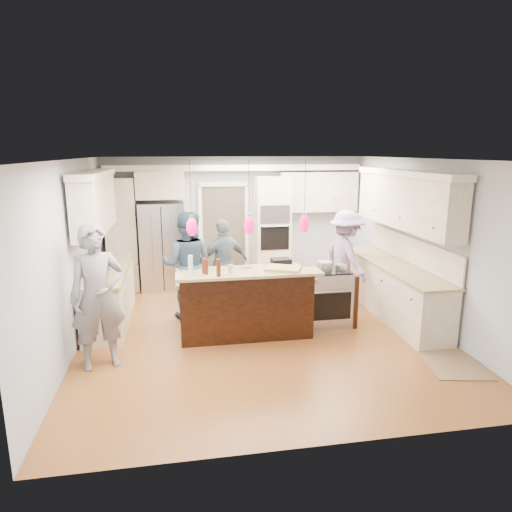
{
  "coord_description": "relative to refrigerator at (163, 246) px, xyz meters",
  "views": [
    {
      "loc": [
        -1.25,
        -6.76,
        2.82
      ],
      "look_at": [
        0.0,
        0.35,
        1.15
      ],
      "focal_mm": 32.0,
      "sensor_mm": 36.0,
      "label": 1
    }
  ],
  "objects": [
    {
      "name": "ground_plane",
      "position": [
        1.55,
        -2.64,
        -0.9
      ],
      "size": [
        6.0,
        6.0,
        0.0
      ],
      "primitive_type": "plane",
      "color": "#A5662D",
      "rests_on": "ground"
    },
    {
      "name": "room_shell",
      "position": [
        1.55,
        -2.64,
        0.92
      ],
      "size": [
        5.54,
        6.04,
        2.72
      ],
      "color": "#B2BCC6",
      "rests_on": "ground"
    },
    {
      "name": "refrigerator",
      "position": [
        0.0,
        0.0,
        0.0
      ],
      "size": [
        0.9,
        0.7,
        1.8
      ],
      "primitive_type": "cube",
      "color": "#B7B7BC",
      "rests_on": "ground"
    },
    {
      "name": "oven_column",
      "position": [
        2.3,
        0.03,
        0.25
      ],
      "size": [
        0.72,
        0.69,
        2.3
      ],
      "color": "beige",
      "rests_on": "ground"
    },
    {
      "name": "back_upper_cabinets",
      "position": [
        0.8,
        0.12,
        0.77
      ],
      "size": [
        5.3,
        0.61,
        2.54
      ],
      "color": "beige",
      "rests_on": "ground"
    },
    {
      "name": "right_counter_run",
      "position": [
        3.99,
        -2.34,
        0.16
      ],
      "size": [
        0.64,
        3.1,
        2.51
      ],
      "color": "beige",
      "rests_on": "ground"
    },
    {
      "name": "left_cabinets",
      "position": [
        -0.89,
        -1.84,
        0.16
      ],
      "size": [
        0.64,
        2.3,
        2.51
      ],
      "color": "beige",
      "rests_on": "ground"
    },
    {
      "name": "kitchen_island",
      "position": [
        1.3,
        -2.57,
        -0.41
      ],
      "size": [
        2.1,
        1.46,
        1.12
      ],
      "color": "black",
      "rests_on": "ground"
    },
    {
      "name": "island_range",
      "position": [
        2.71,
        -2.49,
        -0.44
      ],
      "size": [
        0.82,
        0.71,
        0.92
      ],
      "color": "#B7B7BC",
      "rests_on": "ground"
    },
    {
      "name": "pendant_lights",
      "position": [
        1.3,
        -3.15,
        0.9
      ],
      "size": [
        1.75,
        0.15,
        1.03
      ],
      "color": "black",
      "rests_on": "ground"
    },
    {
      "name": "person_bar_end",
      "position": [
        -0.75,
        -3.48,
        0.06
      ],
      "size": [
        0.81,
        0.66,
        1.93
      ],
      "primitive_type": "imported",
      "rotation": [
        0.0,
        0.0,
        0.32
      ],
      "color": "slate",
      "rests_on": "ground"
    },
    {
      "name": "person_far_left",
      "position": [
        0.45,
        -1.79,
        0.02
      ],
      "size": [
        1.03,
        0.89,
        1.84
      ],
      "primitive_type": "imported",
      "rotation": [
        0.0,
        0.0,
        2.91
      ],
      "color": "#2E4459",
      "rests_on": "ground"
    },
    {
      "name": "person_far_right",
      "position": [
        1.13,
        -1.31,
        -0.09
      ],
      "size": [
        1.02,
        0.68,
        1.62
      ],
      "primitive_type": "imported",
      "rotation": [
        0.0,
        0.0,
        3.47
      ],
      "color": "slate",
      "rests_on": "ground"
    },
    {
      "name": "person_range_side",
      "position": [
        3.37,
        -1.57,
        -0.02
      ],
      "size": [
        0.88,
        1.25,
        1.76
      ],
      "primitive_type": "imported",
      "rotation": [
        0.0,
        0.0,
        1.79
      ],
      "color": "#8D7AA4",
      "rests_on": "ground"
    },
    {
      "name": "floor_rug",
      "position": [
        3.95,
        -4.19,
        -0.89
      ],
      "size": [
        0.94,
        1.21,
        0.01
      ],
      "primitive_type": "cube",
      "rotation": [
        0.0,
        0.0,
        -0.21
      ],
      "color": "#876749",
      "rests_on": "ground"
    },
    {
      "name": "water_bottle",
      "position": [
        0.47,
        -3.2,
        0.36
      ],
      "size": [
        0.07,
        0.07,
        0.29
      ],
      "primitive_type": "cylinder",
      "rotation": [
        0.0,
        0.0,
        -0.05
      ],
      "color": "silver",
      "rests_on": "kitchen_island"
    },
    {
      "name": "beer_bottle_a",
      "position": [
        0.65,
        -3.12,
        0.33
      ],
      "size": [
        0.07,
        0.07,
        0.23
      ],
      "primitive_type": "cylinder",
      "rotation": [
        0.0,
        0.0,
        0.25
      ],
      "color": "#451A0C",
      "rests_on": "kitchen_island"
    },
    {
      "name": "beer_bottle_b",
      "position": [
        0.84,
        -3.3,
        0.34
      ],
      "size": [
        0.07,
        0.07,
        0.25
      ],
      "primitive_type": "cylinder",
      "rotation": [
        0.0,
        0.0,
        0.08
      ],
      "color": "#451A0C",
      "rests_on": "kitchen_island"
    },
    {
      "name": "beer_bottle_c",
      "position": [
        0.68,
        -3.16,
        0.33
      ],
      "size": [
        0.06,
        0.06,
        0.22
      ],
      "primitive_type": "cylinder",
      "rotation": [
        0.0,
        0.0,
        -0.18
      ],
      "color": "#451A0C",
      "rests_on": "kitchen_island"
    },
    {
      "name": "drink_can",
      "position": [
        1.03,
        -3.14,
        0.28
      ],
      "size": [
        0.07,
        0.07,
        0.11
      ],
      "primitive_type": "cylinder",
      "rotation": [
        0.0,
        0.0,
        0.2
      ],
      "color": "#B7B7BC",
      "rests_on": "kitchen_island"
    },
    {
      "name": "cutting_board",
      "position": [
        1.81,
        -3.11,
        0.24
      ],
      "size": [
        0.6,
        0.52,
        0.04
      ],
      "primitive_type": "cube",
      "rotation": [
        0.0,
        0.0,
        -0.41
      ],
      "color": "tan",
      "rests_on": "kitchen_island"
    },
    {
      "name": "pot_large",
      "position": [
        2.65,
        -2.51,
        0.09
      ],
      "size": [
        0.24,
        0.24,
        0.14
      ],
      "primitive_type": "cylinder",
      "color": "#B7B7BC",
      "rests_on": "island_range"
    },
    {
      "name": "pot_small",
      "position": [
        2.92,
        -2.53,
        0.07
      ],
      "size": [
        0.18,
        0.18,
        0.09
      ],
      "primitive_type": "cylinder",
      "color": "#B7B7BC",
      "rests_on": "island_range"
    }
  ]
}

